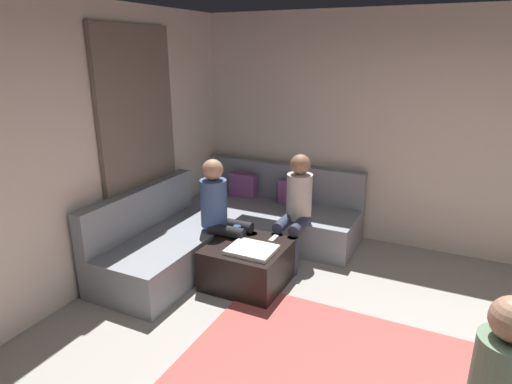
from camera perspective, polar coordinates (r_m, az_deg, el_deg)
The scene contains 10 objects.
wall_back at distance 5.24m, azimuth 23.09°, elevation 6.81°, with size 6.00×0.12×2.70m, color beige.
wall_left at distance 3.98m, azimuth -28.43°, elevation 2.79°, with size 0.12×6.00×2.70m, color beige.
curtain_panel at distance 4.78m, azimuth -15.03°, elevation 5.44°, with size 0.06×1.10×2.50m, color #726659.
sectional_couch at distance 5.10m, azimuth -3.35°, elevation -4.60°, with size 2.10×2.55×0.87m.
ottoman at distance 4.41m, azimuth -1.04°, elevation -9.43°, with size 0.76×0.76×0.42m, color black.
folded_blanket at distance 4.17m, azimuth -0.57°, elevation -7.61°, with size 0.44×0.36×0.04m, color white.
coffee_mug at distance 4.54m, azimuth -2.51°, elevation -5.03°, with size 0.08×0.08×0.10m, color #334C72.
game_remote at distance 4.42m, azimuth 2.33°, elevation -6.16°, with size 0.05×0.15×0.02m, color white.
person_on_couch_back at distance 4.70m, azimuth 5.28°, elevation -1.74°, with size 0.30×0.60×1.20m.
person_on_couch_side at distance 4.54m, azimuth -4.51°, elevation -2.47°, with size 0.60×0.30×1.20m.
Camera 1 is at (0.24, -2.21, 2.26)m, focal length 30.37 mm.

